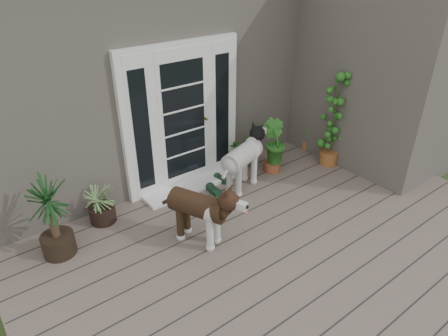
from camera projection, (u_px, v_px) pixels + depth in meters
deck at (297, 254)px, 4.87m from camera, size 6.20×4.60×0.12m
house_main at (130, 62)px, 7.09m from camera, size 7.40×4.00×3.10m
house_wing at (380, 74)px, 6.44m from camera, size 1.60×2.40×3.10m
door_unit at (183, 117)px, 5.74m from camera, size 1.90×0.14×2.15m
door_step at (193, 185)px, 6.11m from camera, size 1.60×0.40×0.05m
brindle_dog at (198, 215)px, 4.81m from camera, size 0.76×1.02×0.78m
white_dog at (242, 165)px, 5.90m from camera, size 1.04×0.70×0.80m
spider_plant at (101, 202)px, 5.21m from camera, size 0.60×0.60×0.61m
yucca at (52, 217)px, 4.54m from camera, size 0.96×0.96×1.06m
herb_a at (240, 156)px, 6.49m from camera, size 0.54×0.54×0.49m
herb_b at (273, 153)px, 6.40m from camera, size 0.52×0.52×0.65m
herb_c at (311, 133)px, 7.15m from camera, size 0.51×0.51×0.59m
sapling at (334, 118)px, 6.37m from camera, size 0.52×0.52×1.65m
clog_left at (221, 178)px, 6.25m from camera, size 0.17×0.30×0.09m
clog_right at (214, 190)px, 5.95m from camera, size 0.17×0.34×0.10m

